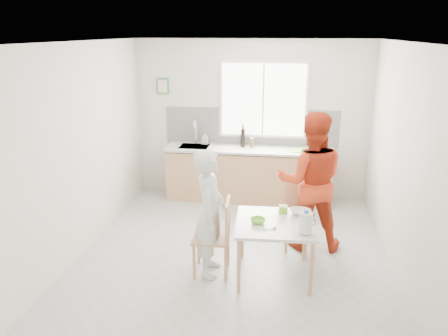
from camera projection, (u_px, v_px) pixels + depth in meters
The scene contains 21 objects.
ground at pixel (234, 252), 5.81m from camera, with size 4.50×4.50×0.00m, color #B7B7B2.
room_shell at pixel (235, 132), 5.32m from camera, with size 4.50×4.50×4.50m.
window at pixel (263, 100), 7.37m from camera, with size 1.50×0.06×1.30m.
backsplash at pixel (251, 127), 7.56m from camera, with size 3.00×0.02×0.65m, color white.
picture_frame at pixel (163, 86), 7.56m from camera, with size 0.22×0.03×0.28m.
kitchen_counter at pixel (248, 176), 7.53m from camera, with size 2.84×0.64×1.37m.
dining_table at pixel (275, 227), 5.10m from camera, with size 0.96×0.96×0.70m.
chair_left at pixel (217, 233), 5.19m from camera, with size 0.46×0.46×0.94m.
chair_far at pixel (299, 212), 5.88m from camera, with size 0.43×0.43×0.89m.
person_white at pixel (210, 213), 5.12m from camera, with size 0.57×0.37×1.55m, color silver.
person_red at pixel (310, 181), 5.73m from camera, with size 0.90×0.70×1.86m, color red.
bowl_green at pixel (258, 221), 5.04m from camera, with size 0.17×0.17×0.05m, color #7AD130.
bowl_white at pixel (300, 212), 5.28m from camera, with size 0.23×0.23×0.06m, color silver.
milk_jug at pixel (306, 222), 4.74m from camera, with size 0.20×0.14×0.25m.
green_box at pixel (283, 209), 5.32m from camera, with size 0.10×0.10×0.09m, color #85D932.
spoon at pixel (268, 229), 4.87m from camera, with size 0.01×0.01×0.16m, color #A5A5AA.
cutting_board at pixel (300, 150), 7.23m from camera, with size 0.35×0.25×0.01m, color #87D831.
wine_bottle_a at pixel (243, 138), 7.40m from camera, with size 0.07×0.07×0.32m, color black.
wine_bottle_b at pixel (242, 137), 7.52m from camera, with size 0.07×0.07×0.30m, color black.
jar_amber at pixel (252, 143), 7.42m from camera, with size 0.06×0.06×0.16m, color brown.
soap_bottle at pixel (205, 138), 7.63m from camera, with size 0.09×0.10×0.21m, color #999999.
Camera 1 is at (0.63, -5.17, 2.82)m, focal length 35.00 mm.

